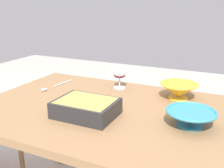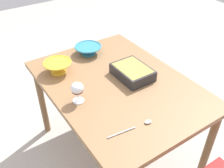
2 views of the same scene
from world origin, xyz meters
name	(u,v)px [view 2 (image 2 of 2)]	position (x,y,z in m)	size (l,w,h in m)	color
ground_plane	(116,151)	(0.00, 0.00, 0.00)	(8.00, 8.00, 0.00)	#B2ADA3
dining_table	(117,91)	(0.00, 0.00, 0.67)	(1.27, 0.92, 0.75)	olive
wine_glass	(77,89)	(-0.03, 0.33, 0.85)	(0.08, 0.08, 0.14)	white
casserole_dish	(132,71)	(0.00, -0.13, 0.79)	(0.29, 0.22, 0.08)	#262628
mixing_bowl	(58,67)	(0.35, 0.29, 0.80)	(0.21, 0.21, 0.09)	yellow
small_bowl	(88,49)	(0.47, -0.03, 0.79)	(0.22, 0.22, 0.07)	teal
serving_spoon	(138,126)	(-0.42, 0.15, 0.76)	(0.05, 0.29, 0.01)	silver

